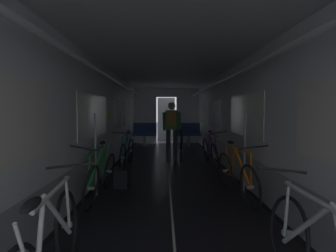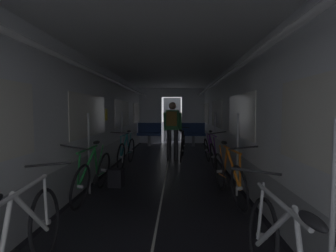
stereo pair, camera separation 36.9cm
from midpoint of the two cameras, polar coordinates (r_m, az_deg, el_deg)
name	(u,v)px [view 2 (the right image)]	position (r m, az deg, el deg)	size (l,w,h in m)	color
train_car_shell	(166,100)	(5.74, 1.45, 6.04)	(3.14, 12.34, 2.57)	black
bench_seat_far_left	(149,132)	(10.29, -3.27, -1.38)	(0.98, 0.51, 0.95)	gray
bench_seat_far_right	(193,132)	(10.28, 6.78, -1.41)	(0.98, 0.51, 0.95)	gray
bicycle_green	(93,175)	(4.38, -14.31, -10.67)	(0.44, 1.69, 0.96)	black
bicycle_orange	(228,176)	(4.32, 15.96, -10.84)	(0.46, 1.69, 0.95)	black
bicycle_teal	(126,152)	(6.59, -7.84, -5.78)	(0.44, 1.69, 0.94)	black
bicycle_purple	(210,151)	(6.71, 11.12, -5.68)	(0.44, 1.69, 0.96)	black
bicycle_white	(18,245)	(2.40, -26.82, -23.14)	(0.44, 1.69, 0.95)	black
person_cyclist_aisle	(172,126)	(7.16, 2.49, 0.07)	(0.55, 0.41, 1.69)	#2D2D33
bicycle_black_in_aisle	(183,146)	(7.50, 4.76, -4.63)	(0.44, 1.69, 0.94)	black
backpack_on_floor	(116,178)	(4.91, -9.52, -11.56)	(0.26, 0.20, 0.34)	black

